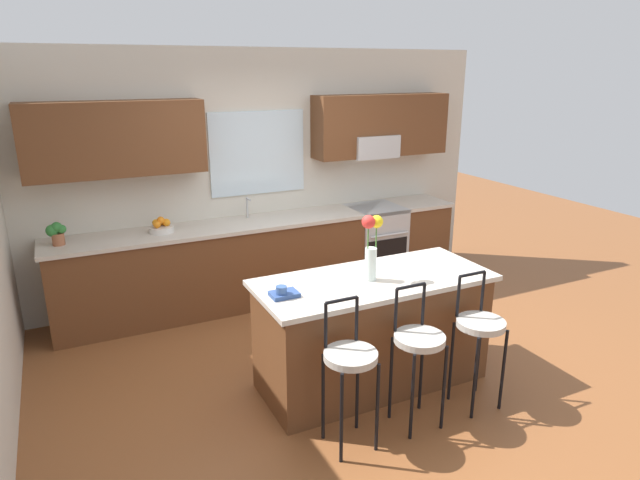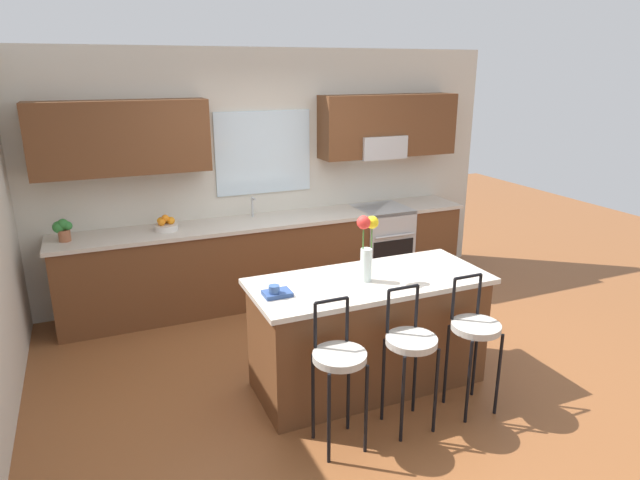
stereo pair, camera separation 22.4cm
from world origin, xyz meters
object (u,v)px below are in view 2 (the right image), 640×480
kitchen_island (368,332)px  flower_vase (367,244)px  potted_plant_small (63,229)px  mug_ceramic (274,291)px  fruit_bowl_oranges (166,225)px  cookbook (277,293)px  bar_stool_near (339,363)px  bar_stool_middle (411,347)px  bar_stool_far (475,333)px  oven_range (381,245)px

kitchen_island → flower_vase: size_ratio=3.61×
potted_plant_small → kitchen_island: bearing=-42.1°
mug_ceramic → potted_plant_small: size_ratio=0.41×
kitchen_island → fruit_bowl_oranges: fruit_bowl_oranges is taller
cookbook → potted_plant_small: 2.49m
bar_stool_near → fruit_bowl_oranges: fruit_bowl_oranges is taller
kitchen_island → potted_plant_small: 3.04m
bar_stool_middle → flower_vase: flower_vase is taller
fruit_bowl_oranges → flower_vase: bearing=-58.9°
kitchen_island → bar_stool_far: size_ratio=1.81×
flower_vase → kitchen_island: bearing=23.7°
kitchen_island → bar_stool_near: bar_stool_near is taller
flower_vase → mug_ceramic: size_ratio=5.80×
oven_range → fruit_bowl_oranges: (-2.48, 0.03, 0.52)m
kitchen_island → cookbook: cookbook is taller
mug_ceramic → bar_stool_near: bearing=-66.2°
oven_range → bar_stool_near: bar_stool_near is taller
oven_range → cookbook: (-1.98, -2.00, 0.48)m
bar_stool_middle → potted_plant_small: 3.45m
bar_stool_near → fruit_bowl_oranges: 2.74m
oven_range → mug_ceramic: (-2.01, -2.02, 0.51)m
flower_vase → potted_plant_small: flower_vase is taller
bar_stool_near → cookbook: bar_stool_near is taller
kitchen_island → cookbook: (-0.77, -0.03, 0.47)m
cookbook → potted_plant_small: (-1.44, 2.03, 0.11)m
oven_range → bar_stool_near: (-1.76, -2.59, 0.18)m
bar_stool_middle → cookbook: bar_stool_middle is taller
bar_stool_near → flower_vase: size_ratio=2.00×
bar_stool_middle → potted_plant_small: bearing=130.2°
flower_vase → bar_stool_near: bearing=-130.1°
kitchen_island → potted_plant_small: bearing=137.9°
bar_stool_middle → potted_plant_small: (-2.21, 2.62, 0.41)m
kitchen_island → potted_plant_small: (-2.21, 2.00, 0.58)m
oven_range → bar_stool_near: 3.14m
bar_stool_near → potted_plant_small: size_ratio=4.76×
cookbook → fruit_bowl_oranges: bearing=103.7°
bar_stool_far → bar_stool_near: bearing=180.0°
oven_range → bar_stool_near: size_ratio=0.88×
oven_range → fruit_bowl_oranges: fruit_bowl_oranges is taller
bar_stool_near → bar_stool_far: size_ratio=1.00×
bar_stool_far → fruit_bowl_oranges: bearing=124.7°
kitchen_island → flower_vase: (-0.05, -0.02, 0.75)m
fruit_bowl_oranges → cookbook: bearing=-76.3°
flower_vase → mug_ceramic: flower_vase is taller
kitchen_island → mug_ceramic: size_ratio=20.95×
kitchen_island → bar_stool_near: bearing=-131.7°
bar_stool_near → flower_vase: flower_vase is taller
kitchen_island → cookbook: bearing=-177.8°
oven_range → potted_plant_small: 3.47m
kitchen_island → bar_stool_near: (-0.55, -0.62, 0.17)m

